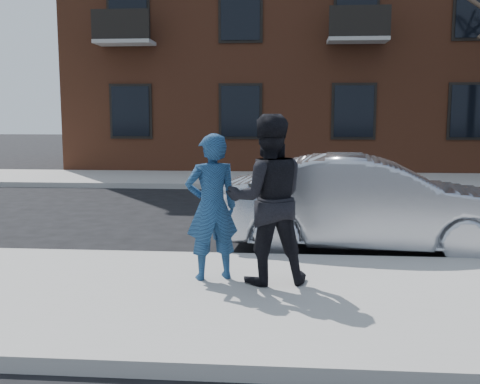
{
  "coord_description": "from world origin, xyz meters",
  "views": [
    {
      "loc": [
        -2.12,
        -6.2,
        2.13
      ],
      "look_at": [
        -2.67,
        0.4,
        1.2
      ],
      "focal_mm": 42.0,
      "sensor_mm": 36.0,
      "label": 1
    }
  ],
  "objects": [
    {
      "name": "ground",
      "position": [
        0.0,
        0.0,
        0.0
      ],
      "size": [
        100.0,
        100.0,
        0.0
      ],
      "primitive_type": "plane",
      "color": "black",
      "rests_on": "ground"
    },
    {
      "name": "near_curb",
      "position": [
        0.0,
        1.55,
        0.07
      ],
      "size": [
        50.0,
        0.1,
        0.15
      ],
      "primitive_type": "cube",
      "color": "#999691",
      "rests_on": "ground"
    },
    {
      "name": "far_sidewalk",
      "position": [
        0.0,
        11.25,
        0.07
      ],
      "size": [
        50.0,
        3.5,
        0.15
      ],
      "primitive_type": "cube",
      "color": "#9B9993",
      "rests_on": "ground"
    },
    {
      "name": "far_curb",
      "position": [
        0.0,
        9.45,
        0.07
      ],
      "size": [
        50.0,
        0.1,
        0.15
      ],
      "primitive_type": "cube",
      "color": "#999691",
      "rests_on": "ground"
    },
    {
      "name": "apartment_building",
      "position": [
        2.0,
        18.0,
        6.16
      ],
      "size": [
        24.3,
        10.3,
        12.3
      ],
      "color": "brown",
      "rests_on": "ground"
    },
    {
      "name": "silver_sedan",
      "position": [
        -0.84,
        2.46,
        0.74
      ],
      "size": [
        4.63,
        1.94,
        1.49
      ],
      "primitive_type": "imported",
      "rotation": [
        0.0,
        0.0,
        1.49
      ],
      "color": "#999BA3",
      "rests_on": "ground"
    },
    {
      "name": "man_hoodie",
      "position": [
        -3.0,
        0.33,
        1.02
      ],
      "size": [
        0.75,
        0.63,
        1.75
      ],
      "rotation": [
        0.0,
        0.0,
        3.52
      ],
      "color": "#224D81",
      "rests_on": "near_sidewalk"
    },
    {
      "name": "man_peacoat",
      "position": [
        -2.34,
        0.25,
        1.14
      ],
      "size": [
        1.1,
        0.93,
        1.98
      ],
      "rotation": [
        0.0,
        0.0,
        3.35
      ],
      "color": "black",
      "rests_on": "near_sidewalk"
    }
  ]
}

